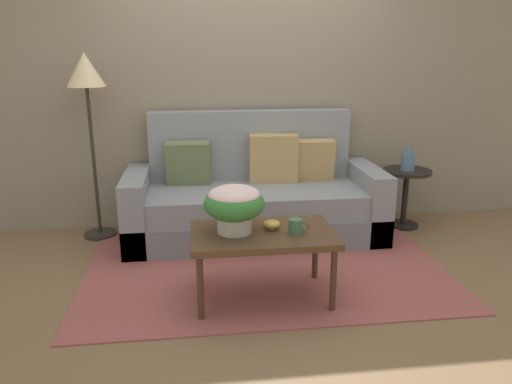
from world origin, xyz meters
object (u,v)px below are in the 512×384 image
(potted_plant, at_px, (234,204))
(coffee_mug, at_px, (296,226))
(floor_lamp, at_px, (87,87))
(table_vase, at_px, (408,161))
(coffee_table, at_px, (263,239))
(snack_bowl, at_px, (272,224))
(couch, at_px, (254,199))
(side_table, at_px, (406,188))

(potted_plant, relative_size, coffee_mug, 2.90)
(floor_lamp, height_order, coffee_mug, floor_lamp)
(table_vase, bearing_deg, coffee_table, -141.56)
(floor_lamp, bearing_deg, coffee_mug, -42.69)
(potted_plant, relative_size, snack_bowl, 3.42)
(potted_plant, bearing_deg, couch, 76.71)
(couch, relative_size, floor_lamp, 1.39)
(potted_plant, height_order, coffee_mug, potted_plant)
(floor_lamp, xyz_separation_m, coffee_mug, (1.51, -1.39, -0.80))
(side_table, distance_m, snack_bowl, 1.89)
(couch, xyz_separation_m, side_table, (1.44, 0.04, 0.05))
(coffee_mug, bearing_deg, side_table, 44.13)
(floor_lamp, bearing_deg, couch, -6.29)
(table_vase, bearing_deg, coffee_mug, -136.09)
(coffee_table, bearing_deg, snack_bowl, 33.63)
(floor_lamp, bearing_deg, table_vase, -2.62)
(potted_plant, xyz_separation_m, snack_bowl, (0.25, 0.03, -0.16))
(floor_lamp, relative_size, potted_plant, 4.06)
(coffee_table, distance_m, potted_plant, 0.31)
(couch, height_order, floor_lamp, floor_lamp)
(coffee_table, bearing_deg, floor_lamp, 134.21)
(couch, relative_size, coffee_mug, 16.35)
(coffee_mug, bearing_deg, potted_plant, 169.49)
(snack_bowl, bearing_deg, coffee_table, -146.37)
(side_table, distance_m, floor_lamp, 2.99)
(potted_plant, bearing_deg, coffee_mug, -10.51)
(couch, distance_m, side_table, 1.44)
(table_vase, bearing_deg, couch, -179.02)
(coffee_table, bearing_deg, side_table, 38.69)
(couch, distance_m, potted_plant, 1.24)
(couch, distance_m, coffee_mug, 1.26)
(coffee_table, relative_size, side_table, 1.70)
(coffee_table, relative_size, potted_plant, 2.38)
(side_table, distance_m, table_vase, 0.26)
(side_table, xyz_separation_m, floor_lamp, (-2.83, 0.11, 0.95))
(potted_plant, distance_m, coffee_mug, 0.43)
(potted_plant, height_order, table_vase, potted_plant)
(coffee_mug, distance_m, snack_bowl, 0.18)
(coffee_mug, bearing_deg, floor_lamp, 137.31)
(side_table, relative_size, coffee_mug, 4.05)
(side_table, relative_size, snack_bowl, 4.79)
(coffee_table, distance_m, table_vase, 1.95)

